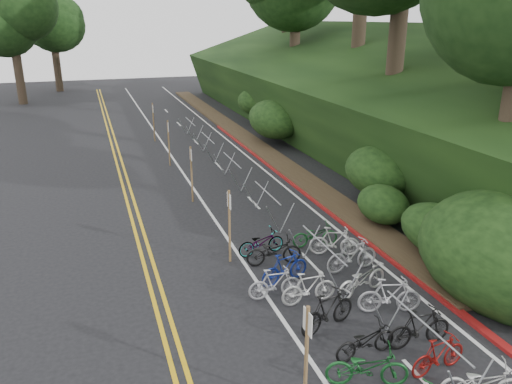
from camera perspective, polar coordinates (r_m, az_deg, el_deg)
ground at (r=12.58m, az=0.84°, el=-18.24°), size 120.00×120.00×0.00m
road_markings at (r=21.32m, az=-6.65°, el=-1.88°), size 7.47×80.00×0.01m
red_curb at (r=24.45m, az=4.04°, el=1.13°), size 0.25×28.00×0.10m
embankment at (r=33.17m, az=11.19°, el=10.13°), size 14.30×48.14×9.11m
bike_rack_front at (r=12.41m, az=18.71°, el=-15.26°), size 1.12×3.09×1.13m
bike_racks_rest at (r=24.25m, az=-2.74°, el=2.99°), size 1.14×23.00×1.17m
signpost_near at (r=10.46m, az=5.79°, el=-17.70°), size 0.08×0.40×2.43m
signposts_rest at (r=24.53m, az=-8.82°, el=4.37°), size 0.08×18.40×2.50m
bike_front at (r=14.52m, az=2.18°, el=-10.39°), size 0.55×1.61×0.95m
bike_valet at (r=14.28m, az=10.34°, el=-11.19°), size 3.42×9.93×1.09m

